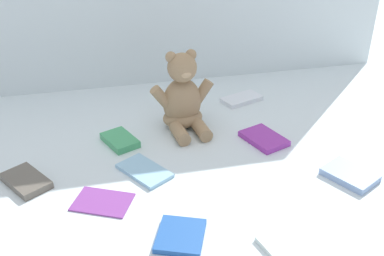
{
  "coord_description": "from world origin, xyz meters",
  "views": [
    {
      "loc": [
        -0.22,
        -1.07,
        0.66
      ],
      "look_at": [
        0.01,
        -0.1,
        0.1
      ],
      "focal_mm": 42.8,
      "sensor_mm": 36.0,
      "label": 1
    }
  ],
  "objects_px": {
    "book_case_1": "(144,171)",
    "book_case_4": "(103,201)",
    "teddy_bear": "(183,100)",
    "book_case_6": "(181,236)",
    "book_case_8": "(241,99)",
    "book_case_2": "(120,140)",
    "book_case_5": "(264,139)",
    "book_case_0": "(26,181)",
    "book_case_7": "(292,250)",
    "book_case_3": "(350,175)"
  },
  "relations": [
    {
      "from": "book_case_1",
      "to": "book_case_4",
      "type": "height_order",
      "value": "book_case_1"
    },
    {
      "from": "teddy_bear",
      "to": "book_case_6",
      "type": "bearing_deg",
      "value": -109.05
    },
    {
      "from": "book_case_1",
      "to": "book_case_8",
      "type": "relative_size",
      "value": 1.06
    },
    {
      "from": "book_case_2",
      "to": "book_case_6",
      "type": "relative_size",
      "value": 1.03
    },
    {
      "from": "book_case_5",
      "to": "book_case_8",
      "type": "bearing_deg",
      "value": 65.59
    },
    {
      "from": "book_case_0",
      "to": "book_case_5",
      "type": "xyz_separation_m",
      "value": [
        0.63,
        0.06,
        -0.0
      ]
    },
    {
      "from": "book_case_1",
      "to": "book_case_6",
      "type": "distance_m",
      "value": 0.25
    },
    {
      "from": "book_case_1",
      "to": "book_case_2",
      "type": "xyz_separation_m",
      "value": [
        -0.05,
        0.16,
        0.0
      ]
    },
    {
      "from": "book_case_4",
      "to": "book_case_6",
      "type": "distance_m",
      "value": 0.21
    },
    {
      "from": "book_case_5",
      "to": "book_case_7",
      "type": "relative_size",
      "value": 1.03
    },
    {
      "from": "book_case_4",
      "to": "book_case_7",
      "type": "relative_size",
      "value": 1.06
    },
    {
      "from": "book_case_1",
      "to": "teddy_bear",
      "type": "bearing_deg",
      "value": 24.01
    },
    {
      "from": "book_case_4",
      "to": "book_case_5",
      "type": "height_order",
      "value": "book_case_5"
    },
    {
      "from": "book_case_4",
      "to": "book_case_5",
      "type": "xyz_separation_m",
      "value": [
        0.46,
        0.18,
        0.0
      ]
    },
    {
      "from": "book_case_5",
      "to": "book_case_3",
      "type": "bearing_deg",
      "value": -76.45
    },
    {
      "from": "book_case_0",
      "to": "book_case_5",
      "type": "height_order",
      "value": "book_case_0"
    },
    {
      "from": "book_case_5",
      "to": "book_case_7",
      "type": "distance_m",
      "value": 0.43
    },
    {
      "from": "book_case_1",
      "to": "book_case_7",
      "type": "height_order",
      "value": "same"
    },
    {
      "from": "book_case_1",
      "to": "book_case_8",
      "type": "bearing_deg",
      "value": 10.52
    },
    {
      "from": "book_case_0",
      "to": "book_case_6",
      "type": "bearing_deg",
      "value": -72.75
    },
    {
      "from": "book_case_3",
      "to": "book_case_1",
      "type": "bearing_deg",
      "value": 136.42
    },
    {
      "from": "teddy_bear",
      "to": "book_case_8",
      "type": "relative_size",
      "value": 1.78
    },
    {
      "from": "book_case_6",
      "to": "book_case_8",
      "type": "distance_m",
      "value": 0.67
    },
    {
      "from": "book_case_1",
      "to": "book_case_4",
      "type": "distance_m",
      "value": 0.15
    },
    {
      "from": "book_case_0",
      "to": "book_case_7",
      "type": "bearing_deg",
      "value": -66.95
    },
    {
      "from": "book_case_0",
      "to": "book_case_4",
      "type": "height_order",
      "value": "book_case_0"
    },
    {
      "from": "book_case_0",
      "to": "book_case_4",
      "type": "distance_m",
      "value": 0.21
    },
    {
      "from": "book_case_6",
      "to": "book_case_3",
      "type": "bearing_deg",
      "value": -143.88
    },
    {
      "from": "book_case_6",
      "to": "book_case_7",
      "type": "bearing_deg",
      "value": 179.0
    },
    {
      "from": "book_case_2",
      "to": "book_case_8",
      "type": "height_order",
      "value": "book_case_2"
    },
    {
      "from": "teddy_bear",
      "to": "book_case_5",
      "type": "bearing_deg",
      "value": -40.38
    },
    {
      "from": "book_case_6",
      "to": "teddy_bear",
      "type": "bearing_deg",
      "value": -80.88
    },
    {
      "from": "book_case_1",
      "to": "book_case_5",
      "type": "distance_m",
      "value": 0.36
    },
    {
      "from": "teddy_bear",
      "to": "book_case_1",
      "type": "bearing_deg",
      "value": -130.42
    },
    {
      "from": "book_case_0",
      "to": "book_case_7",
      "type": "height_order",
      "value": "book_case_0"
    },
    {
      "from": "book_case_3",
      "to": "book_case_4",
      "type": "relative_size",
      "value": 0.94
    },
    {
      "from": "book_case_3",
      "to": "book_case_7",
      "type": "height_order",
      "value": "book_case_3"
    },
    {
      "from": "book_case_1",
      "to": "book_case_5",
      "type": "height_order",
      "value": "book_case_5"
    },
    {
      "from": "teddy_bear",
      "to": "book_case_5",
      "type": "height_order",
      "value": "teddy_bear"
    },
    {
      "from": "book_case_2",
      "to": "book_case_7",
      "type": "relative_size",
      "value": 0.9
    },
    {
      "from": "book_case_2",
      "to": "book_case_5",
      "type": "relative_size",
      "value": 0.87
    },
    {
      "from": "book_case_3",
      "to": "book_case_8",
      "type": "distance_m",
      "value": 0.49
    },
    {
      "from": "book_case_0",
      "to": "book_case_1",
      "type": "xyz_separation_m",
      "value": [
        0.29,
        -0.02,
        -0.0
      ]
    },
    {
      "from": "book_case_5",
      "to": "book_case_8",
      "type": "height_order",
      "value": "same"
    },
    {
      "from": "book_case_7",
      "to": "book_case_3",
      "type": "bearing_deg",
      "value": -154.65
    },
    {
      "from": "book_case_1",
      "to": "book_case_2",
      "type": "height_order",
      "value": "book_case_2"
    },
    {
      "from": "book_case_5",
      "to": "book_case_0",
      "type": "bearing_deg",
      "value": 165.57
    },
    {
      "from": "book_case_2",
      "to": "book_case_4",
      "type": "relative_size",
      "value": 0.84
    },
    {
      "from": "book_case_2",
      "to": "book_case_5",
      "type": "xyz_separation_m",
      "value": [
        0.39,
        -0.08,
        -0.0
      ]
    },
    {
      "from": "book_case_4",
      "to": "book_case_5",
      "type": "distance_m",
      "value": 0.49
    }
  ]
}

